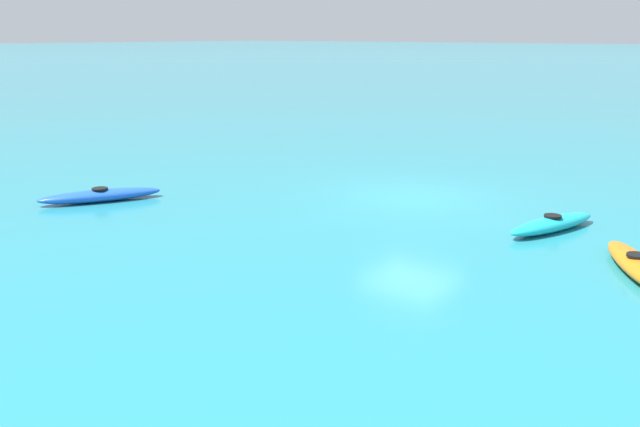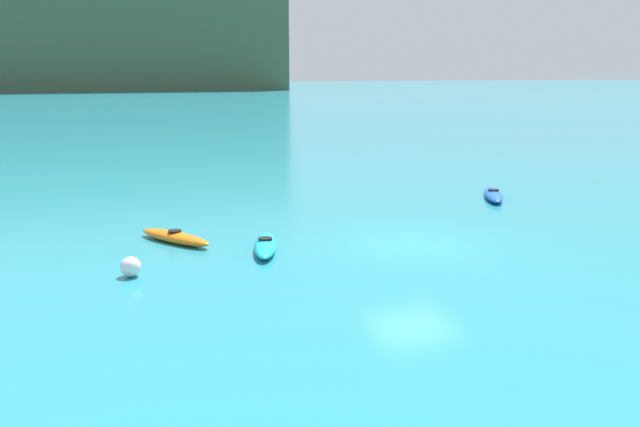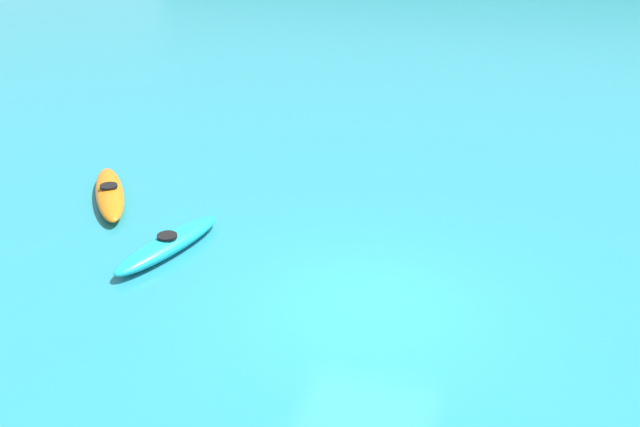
% 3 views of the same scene
% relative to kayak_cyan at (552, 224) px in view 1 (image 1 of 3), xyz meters
% --- Properties ---
extents(ground_plane, '(600.00, 600.00, 0.00)m').
position_rel_kayak_cyan_xyz_m(ground_plane, '(4.15, -0.84, -0.16)').
color(ground_plane, teal).
extents(kayak_cyan, '(1.38, 2.87, 0.37)m').
position_rel_kayak_cyan_xyz_m(kayak_cyan, '(0.00, 0.00, 0.00)').
color(kayak_cyan, '#19B7C6').
rests_on(kayak_cyan, ground_plane).
extents(kayak_blue, '(2.06, 3.11, 0.37)m').
position_rel_kayak_cyan_xyz_m(kayak_blue, '(10.47, 4.82, -0.00)').
color(kayak_blue, blue).
rests_on(kayak_blue, ground_plane).
extents(kayak_orange, '(2.01, 2.72, 0.37)m').
position_rel_kayak_cyan_xyz_m(kayak_orange, '(-2.24, 1.78, -0.00)').
color(kayak_orange, orange).
rests_on(kayak_orange, ground_plane).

